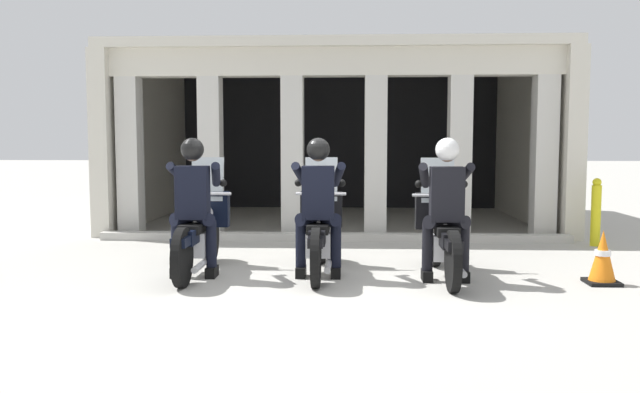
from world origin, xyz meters
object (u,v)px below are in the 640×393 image
(police_officer_center, at_px, (318,195))
(traffic_cone_flank, at_px, (603,258))
(motorcycle_center, at_px, (320,230))
(police_officer_right, at_px, (446,197))
(police_officer_left, at_px, (193,195))
(motorcycle_right, at_px, (442,233))
(motorcycle_left, at_px, (200,230))
(bollard_kerbside, at_px, (596,212))

(police_officer_center, bearing_deg, traffic_cone_flank, -16.01)
(motorcycle_center, relative_size, police_officer_right, 1.29)
(police_officer_left, distance_m, police_officer_right, 2.83)
(motorcycle_right, xyz_separation_m, police_officer_right, (-0.00, -0.28, 0.44))
(motorcycle_left, relative_size, police_officer_center, 1.29)
(traffic_cone_flank, bearing_deg, motorcycle_center, 170.85)
(bollard_kerbside, bearing_deg, motorcycle_center, -152.31)
(police_officer_center, bearing_deg, motorcycle_left, 158.82)
(bollard_kerbside, bearing_deg, motorcycle_right, -139.02)
(police_officer_center, bearing_deg, motorcycle_center, 77.70)
(motorcycle_left, bearing_deg, bollard_kerbside, 3.39)
(police_officer_left, distance_m, bollard_kerbside, 5.93)
(traffic_cone_flank, bearing_deg, motorcycle_right, 167.92)
(motorcycle_right, relative_size, traffic_cone_flank, 3.46)
(police_officer_right, bearing_deg, police_officer_left, 157.36)
(police_officer_center, relative_size, bollard_kerbside, 1.58)
(motorcycle_left, xyz_separation_m, police_officer_center, (1.41, -0.23, 0.44))
(motorcycle_center, height_order, traffic_cone_flank, motorcycle_center)
(traffic_cone_flank, xyz_separation_m, bollard_kerbside, (0.88, 2.59, 0.21))
(motorcycle_left, height_order, police_officer_left, police_officer_left)
(police_officer_left, relative_size, traffic_cone_flank, 2.69)
(bollard_kerbside, bearing_deg, traffic_cone_flank, -108.86)
(police_officer_right, bearing_deg, traffic_cone_flank, -23.54)
(traffic_cone_flank, bearing_deg, motorcycle_left, 174.40)
(motorcycle_center, xyz_separation_m, police_officer_center, (-0.00, -0.28, 0.44))
(motorcycle_left, distance_m, police_officer_right, 2.89)
(motorcycle_left, bearing_deg, police_officer_right, -25.67)
(motorcycle_center, relative_size, police_officer_center, 1.29)
(motorcycle_left, bearing_deg, police_officer_left, -108.55)
(motorcycle_center, relative_size, motorcycle_right, 1.00)
(motorcycle_left, xyz_separation_m, motorcycle_center, (1.41, 0.06, 0.00))
(police_officer_center, distance_m, motorcycle_right, 1.49)
(motorcycle_right, distance_m, police_officer_right, 0.52)
(police_officer_left, xyz_separation_m, bollard_kerbside, (5.39, 2.43, -0.44))
(traffic_cone_flank, bearing_deg, police_officer_right, 177.42)
(police_officer_left, distance_m, traffic_cone_flank, 4.56)
(motorcycle_center, bearing_deg, police_officer_left, -178.55)
(police_officer_center, height_order, motorcycle_right, police_officer_center)
(police_officer_left, xyz_separation_m, motorcycle_right, (2.83, 0.20, -0.44))
(motorcycle_center, height_order, bollard_kerbside, motorcycle_center)
(police_officer_center, bearing_deg, police_officer_left, 170.24)
(motorcycle_right, relative_size, police_officer_right, 1.29)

